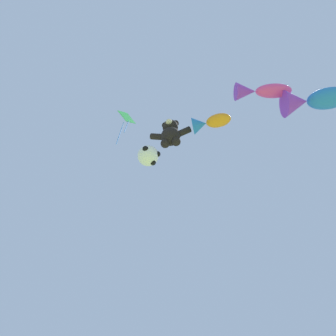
{
  "coord_description": "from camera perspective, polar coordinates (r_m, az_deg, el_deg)",
  "views": [
    {
      "loc": [
        1.12,
        0.62,
        1.49
      ],
      "look_at": [
        0.09,
        5.35,
        7.55
      ],
      "focal_mm": 28.0,
      "sensor_mm": 36.0,
      "label": 1
    }
  ],
  "objects": [
    {
      "name": "fish_kite_magenta",
      "position": [
        11.47,
        19.3,
        15.5
      ],
      "size": [
        2.31,
        1.06,
        0.72
      ],
      "color": "#E53F9E"
    },
    {
      "name": "fish_kite_cobalt",
      "position": [
        11.85,
        28.81,
        12.75
      ],
      "size": [
        2.5,
        1.14,
        1.08
      ],
      "color": "blue"
    },
    {
      "name": "diamond_kite",
      "position": [
        13.76,
        -9.13,
        10.37
      ],
      "size": [
        0.7,
        0.93,
        3.12
      ],
      "color": "green"
    },
    {
      "name": "fish_kite_tangerine",
      "position": [
        10.34,
        8.91,
        9.74
      ],
      "size": [
        1.49,
        0.69,
        0.68
      ],
      "color": "orange"
    },
    {
      "name": "teddy_bear_kite",
      "position": [
        10.38,
        0.53,
        7.56
      ],
      "size": [
        1.66,
        0.73,
        1.68
      ],
      "color": "black"
    },
    {
      "name": "soccer_ball_kite",
      "position": [
        9.15,
        -4.31,
        2.67
      ],
      "size": [
        0.81,
        0.81,
        0.75
      ],
      "color": "white"
    }
  ]
}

